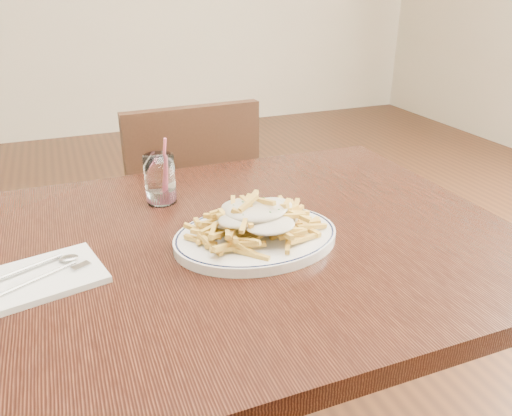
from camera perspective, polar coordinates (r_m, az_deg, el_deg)
name	(u,v)px	position (r m, az deg, el deg)	size (l,w,h in m)	color
table	(203,278)	(0.97, -6.10, -7.98)	(1.20, 0.80, 0.75)	black
chair_far	(188,214)	(1.65, -7.74, -0.69)	(0.42, 0.42, 0.87)	black
fries_plate	(256,237)	(0.92, 0.00, -3.35)	(0.36, 0.33, 0.02)	white
loaded_fries	(256,216)	(0.90, 0.00, -0.91)	(0.22, 0.18, 0.06)	gold
napkin	(33,280)	(0.88, -24.10, -7.52)	(0.21, 0.14, 0.01)	white
cutlery	(32,274)	(0.88, -24.20, -6.93)	(0.16, 0.12, 0.01)	silver
water_glass	(160,182)	(1.09, -10.88, 2.94)	(0.07, 0.07, 0.14)	white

